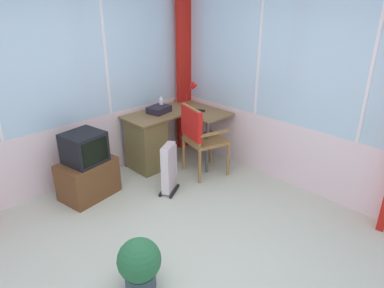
# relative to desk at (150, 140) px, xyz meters

# --- Properties ---
(ground) EXTENTS (5.08, 5.04, 0.06)m
(ground) POSITION_rel_desk_xyz_m (-1.07, -1.70, -0.44)
(ground) COLOR beige
(north_window_panel) EXTENTS (4.08, 0.07, 2.70)m
(north_window_panel) POSITION_rel_desk_xyz_m (-1.07, 0.35, 0.94)
(north_window_panel) COLOR silver
(north_window_panel) RESTS_ON ground
(east_window_panel) EXTENTS (0.07, 4.04, 2.70)m
(east_window_panel) POSITION_rel_desk_xyz_m (1.00, -1.70, 0.94)
(east_window_panel) COLOR silver
(east_window_panel) RESTS_ON ground
(curtain_corner) EXTENTS (0.28, 0.07, 2.60)m
(curtain_corner) POSITION_rel_desk_xyz_m (0.87, 0.22, 0.89)
(curtain_corner) COLOR red
(curtain_corner) RESTS_ON ground
(desk) EXTENTS (1.25, 1.01, 0.75)m
(desk) POSITION_rel_desk_xyz_m (0.00, 0.00, 0.00)
(desk) COLOR olive
(desk) RESTS_ON ground
(desk_lamp) EXTENTS (0.23, 0.20, 0.37)m
(desk_lamp) POSITION_rel_desk_xyz_m (0.76, -0.07, 0.58)
(desk_lamp) COLOR red
(desk_lamp) RESTS_ON desk
(tv_remote) EXTENTS (0.11, 0.15, 0.02)m
(tv_remote) POSITION_rel_desk_xyz_m (0.66, -0.31, 0.35)
(tv_remote) COLOR black
(tv_remote) RESTS_ON desk
(spray_bottle) EXTENTS (0.06, 0.06, 0.22)m
(spray_bottle) POSITION_rel_desk_xyz_m (0.30, 0.11, 0.44)
(spray_bottle) COLOR white
(spray_bottle) RESTS_ON desk
(paper_tray) EXTENTS (0.34, 0.28, 0.09)m
(paper_tray) POSITION_rel_desk_xyz_m (0.21, 0.05, 0.38)
(paper_tray) COLOR #251E2B
(paper_tray) RESTS_ON desk
(wooden_armchair) EXTENTS (0.60, 0.59, 0.97)m
(wooden_armchair) POSITION_rel_desk_xyz_m (0.30, -0.62, 0.21)
(wooden_armchair) COLOR olive
(wooden_armchair) RESTS_ON ground
(tv_on_stand) EXTENTS (0.70, 0.54, 0.82)m
(tv_on_stand) POSITION_rel_desk_xyz_m (-1.02, -0.08, -0.04)
(tv_on_stand) COLOR brown
(tv_on_stand) RESTS_ON ground
(space_heater) EXTENTS (0.37, 0.30, 0.63)m
(space_heater) POSITION_rel_desk_xyz_m (-0.25, -0.69, -0.09)
(space_heater) COLOR silver
(space_heater) RESTS_ON ground
(potted_plant) EXTENTS (0.37, 0.37, 0.47)m
(potted_plant) POSITION_rel_desk_xyz_m (-1.46, -1.70, -0.16)
(potted_plant) COLOR #364B50
(potted_plant) RESTS_ON ground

